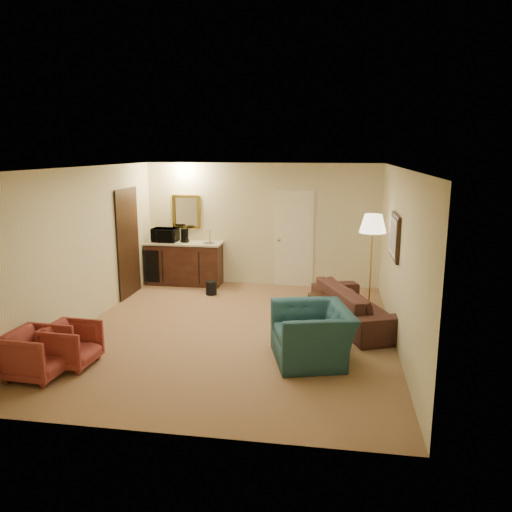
{
  "coord_description": "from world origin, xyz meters",
  "views": [
    {
      "loc": [
        1.54,
        -7.43,
        2.85
      ],
      "look_at": [
        0.28,
        0.5,
        1.15
      ],
      "focal_mm": 35.0,
      "sensor_mm": 36.0,
      "label": 1
    }
  ],
  "objects_px": {
    "wetbar_cabinet": "(184,263)",
    "rose_chair_near": "(37,352)",
    "sofa": "(358,299)",
    "coffee_table": "(331,307)",
    "rose_chair_far": "(71,343)",
    "waste_bin": "(211,288)",
    "microwave": "(165,233)",
    "coffee_maker": "(185,236)",
    "teal_armchair": "(312,325)",
    "floor_lamp": "(371,263)"
  },
  "relations": [
    {
      "from": "sofa",
      "to": "teal_armchair",
      "type": "xyz_separation_m",
      "value": [
        -0.68,
        -1.58,
        0.07
      ]
    },
    {
      "from": "sofa",
      "to": "coffee_table",
      "type": "distance_m",
      "value": 0.5
    },
    {
      "from": "coffee_maker",
      "to": "sofa",
      "type": "bearing_deg",
      "value": -24.43
    },
    {
      "from": "wetbar_cabinet",
      "to": "waste_bin",
      "type": "bearing_deg",
      "value": -43.01
    },
    {
      "from": "coffee_table",
      "to": "coffee_maker",
      "type": "distance_m",
      "value": 3.77
    },
    {
      "from": "wetbar_cabinet",
      "to": "coffee_maker",
      "type": "xyz_separation_m",
      "value": [
        0.03,
        -0.0,
        0.61
      ]
    },
    {
      "from": "coffee_table",
      "to": "sofa",
      "type": "bearing_deg",
      "value": -16.92
    },
    {
      "from": "teal_armchair",
      "to": "coffee_maker",
      "type": "relative_size",
      "value": 3.86
    },
    {
      "from": "waste_bin",
      "to": "coffee_maker",
      "type": "relative_size",
      "value": 0.93
    },
    {
      "from": "sofa",
      "to": "microwave",
      "type": "bearing_deg",
      "value": 41.15
    },
    {
      "from": "teal_armchair",
      "to": "waste_bin",
      "type": "relative_size",
      "value": 4.16
    },
    {
      "from": "rose_chair_far",
      "to": "waste_bin",
      "type": "bearing_deg",
      "value": -12.64
    },
    {
      "from": "coffee_table",
      "to": "microwave",
      "type": "distance_m",
      "value": 4.14
    },
    {
      "from": "wetbar_cabinet",
      "to": "teal_armchair",
      "type": "height_order",
      "value": "teal_armchair"
    },
    {
      "from": "coffee_table",
      "to": "floor_lamp",
      "type": "distance_m",
      "value": 1.12
    },
    {
      "from": "coffee_table",
      "to": "floor_lamp",
      "type": "height_order",
      "value": "floor_lamp"
    },
    {
      "from": "waste_bin",
      "to": "teal_armchair",
      "type": "bearing_deg",
      "value": -53.31
    },
    {
      "from": "waste_bin",
      "to": "microwave",
      "type": "xyz_separation_m",
      "value": [
        -1.18,
        0.71,
        0.96
      ]
    },
    {
      "from": "floor_lamp",
      "to": "sofa",
      "type": "bearing_deg",
      "value": -108.66
    },
    {
      "from": "wetbar_cabinet",
      "to": "rose_chair_far",
      "type": "distance_m",
      "value": 4.33
    },
    {
      "from": "sofa",
      "to": "floor_lamp",
      "type": "bearing_deg",
      "value": -40.73
    },
    {
      "from": "rose_chair_far",
      "to": "rose_chair_near",
      "type": "bearing_deg",
      "value": 151.2
    },
    {
      "from": "wetbar_cabinet",
      "to": "teal_armchair",
      "type": "xyz_separation_m",
      "value": [
        2.93,
        -3.62,
        0.04
      ]
    },
    {
      "from": "floor_lamp",
      "to": "coffee_maker",
      "type": "relative_size",
      "value": 5.96
    },
    {
      "from": "teal_armchair",
      "to": "rose_chair_far",
      "type": "distance_m",
      "value": 3.26
    },
    {
      "from": "floor_lamp",
      "to": "microwave",
      "type": "bearing_deg",
      "value": 162.88
    },
    {
      "from": "sofa",
      "to": "coffee_table",
      "type": "bearing_deg",
      "value": 51.01
    },
    {
      "from": "sofa",
      "to": "microwave",
      "type": "distance_m",
      "value": 4.55
    },
    {
      "from": "floor_lamp",
      "to": "microwave",
      "type": "distance_m",
      "value": 4.46
    },
    {
      "from": "wetbar_cabinet",
      "to": "waste_bin",
      "type": "relative_size",
      "value": 5.94
    },
    {
      "from": "floor_lamp",
      "to": "coffee_table",
      "type": "bearing_deg",
      "value": -139.55
    },
    {
      "from": "sofa",
      "to": "teal_armchair",
      "type": "relative_size",
      "value": 1.92
    },
    {
      "from": "microwave",
      "to": "wetbar_cabinet",
      "type": "bearing_deg",
      "value": 2.49
    },
    {
      "from": "teal_armchair",
      "to": "rose_chair_near",
      "type": "relative_size",
      "value": 1.66
    },
    {
      "from": "teal_armchair",
      "to": "waste_bin",
      "type": "bearing_deg",
      "value": -158.86
    },
    {
      "from": "sofa",
      "to": "microwave",
      "type": "height_order",
      "value": "microwave"
    },
    {
      "from": "rose_chair_far",
      "to": "coffee_table",
      "type": "relative_size",
      "value": 0.83
    },
    {
      "from": "rose_chair_near",
      "to": "coffee_maker",
      "type": "bearing_deg",
      "value": -3.21
    },
    {
      "from": "sofa",
      "to": "floor_lamp",
      "type": "relative_size",
      "value": 1.24
    },
    {
      "from": "rose_chair_near",
      "to": "rose_chair_far",
      "type": "relative_size",
      "value": 1.07
    },
    {
      "from": "wetbar_cabinet",
      "to": "microwave",
      "type": "bearing_deg",
      "value": -178.91
    },
    {
      "from": "wetbar_cabinet",
      "to": "sofa",
      "type": "distance_m",
      "value": 4.14
    },
    {
      "from": "microwave",
      "to": "coffee_maker",
      "type": "height_order",
      "value": "microwave"
    },
    {
      "from": "rose_chair_far",
      "to": "coffee_maker",
      "type": "height_order",
      "value": "coffee_maker"
    },
    {
      "from": "sofa",
      "to": "waste_bin",
      "type": "relative_size",
      "value": 7.97
    },
    {
      "from": "wetbar_cabinet",
      "to": "sofa",
      "type": "height_order",
      "value": "wetbar_cabinet"
    },
    {
      "from": "waste_bin",
      "to": "coffee_maker",
      "type": "xyz_separation_m",
      "value": [
        -0.75,
        0.72,
        0.93
      ]
    },
    {
      "from": "sofa",
      "to": "waste_bin",
      "type": "bearing_deg",
      "value": 43.03
    },
    {
      "from": "waste_bin",
      "to": "microwave",
      "type": "bearing_deg",
      "value": 148.95
    },
    {
      "from": "wetbar_cabinet",
      "to": "rose_chair_near",
      "type": "xyz_separation_m",
      "value": [
        -0.5,
        -4.72,
        -0.11
      ]
    }
  ]
}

